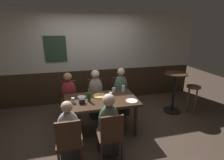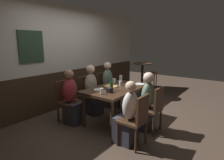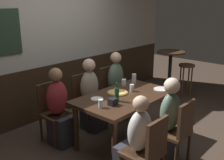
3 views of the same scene
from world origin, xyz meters
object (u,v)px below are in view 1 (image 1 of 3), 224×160
chair_right_far (119,92)px  bar_stool (193,92)px  pint_glass_amber (123,89)px  person_left_far (69,100)px  person_right_far (121,94)px  pizza (100,96)px  side_bar_table (174,89)px  chair_left_far (69,97)px  beer_bottle_green (89,97)px  plate_white_large (132,101)px  chair_mid_far (95,94)px  person_left_near (70,136)px  person_mid_near (108,129)px  beer_glass_half (111,95)px  beer_glass_tall (114,90)px  chair_left_near (69,140)px  chair_mid_near (111,134)px  person_mid_far (96,97)px  tumbler_water (73,101)px  plate_white_small (82,97)px  dining_table (101,103)px  condiment_caddy (82,101)px

chair_right_far → bar_stool: bearing=-18.2°
pint_glass_amber → bar_stool: 1.88m
person_left_far → person_right_far: size_ratio=0.97×
pizza → side_bar_table: size_ratio=0.28×
chair_left_far → chair_right_far: same height
person_right_far → pizza: size_ratio=3.97×
beer_bottle_green → person_right_far: bearing=40.1°
chair_right_far → plate_white_large: (-0.07, -1.10, 0.25)m
chair_left_far → chair_mid_far: bearing=0.0°
person_left_near → side_bar_table: 2.85m
person_mid_near → pizza: bearing=89.9°
beer_glass_half → beer_bottle_green: size_ratio=0.39×
person_left_near → beer_glass_tall: (0.99, 1.00, 0.33)m
chair_left_near → beer_glass_tall: 1.56m
chair_mid_near → chair_mid_far: 1.70m
pint_glass_amber → bar_stool: size_ratio=0.21×
chair_left_far → chair_right_far: 1.29m
plate_white_large → side_bar_table: side_bar_table is taller
chair_left_far → person_mid_near: bearing=-67.3°
plate_white_large → pizza: bearing=145.8°
side_bar_table → bar_stool: (0.45, -0.15, -0.05)m
chair_right_far → plate_white_large: bearing=-93.7°
pint_glass_amber → plate_white_large: size_ratio=0.66×
chair_right_far → beer_glass_tall: bearing=-118.5°
chair_left_far → side_bar_table: side_bar_table is taller
person_right_far → beer_bottle_green: size_ratio=4.59×
chair_right_far → person_mid_far: size_ratio=0.75×
chair_left_near → beer_bottle_green: bearing=63.4°
chair_left_near → person_left_far: bearing=90.0°
chair_left_near → pint_glass_amber: 1.67m
side_bar_table → tumbler_water: bearing=-169.4°
plate_white_large → chair_right_far: bearing=86.3°
chair_left_near → chair_mid_far: same height
person_mid_far → bar_stool: bearing=-9.9°
tumbler_water → beer_glass_tall: size_ratio=1.06×
person_left_far → plate_white_small: bearing=-62.1°
pizza → beer_bottle_green: 0.33m
person_mid_near → pint_glass_amber: size_ratio=7.42×
dining_table → chair_left_near: chair_left_near is taller
plate_white_small → side_bar_table: size_ratio=0.16×
person_mid_near → person_right_far: bearing=65.0°
beer_bottle_green → plate_white_large: (0.82, -0.19, -0.10)m
condiment_caddy → person_right_far: bearing=37.9°
pint_glass_amber → bar_stool: bearing=-0.0°
chair_mid_near → condiment_caddy: (-0.39, 0.74, 0.29)m
beer_bottle_green → condiment_caddy: 0.16m
person_mid_far → beer_bottle_green: size_ratio=4.54×
chair_mid_far → person_left_far: size_ratio=0.77×
beer_glass_tall → bar_stool: (2.08, -0.04, -0.22)m
person_left_far → chair_left_far: bearing=90.0°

